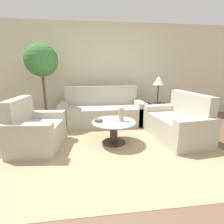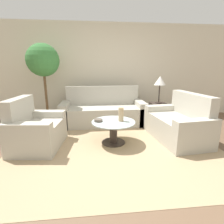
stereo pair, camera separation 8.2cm
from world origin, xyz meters
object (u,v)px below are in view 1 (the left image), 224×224
(table_lamp, at_px, (159,82))
(sofa_main, at_px, (102,112))
(armchair, at_px, (34,132))
(loveseat, at_px, (179,124))
(coffee_table, at_px, (114,129))
(potted_plant, at_px, (42,65))
(vase, at_px, (121,114))
(bowl, at_px, (99,120))

(table_lamp, bearing_deg, sofa_main, 173.66)
(armchair, xyz_separation_m, table_lamp, (2.71, 1.14, 0.77))
(sofa_main, height_order, loveseat, sofa_main)
(coffee_table, bearing_deg, potted_plant, 139.36)
(sofa_main, xyz_separation_m, table_lamp, (1.41, -0.16, 0.77))
(loveseat, xyz_separation_m, vase, (-1.20, -0.06, 0.26))
(armchair, relative_size, table_lamp, 1.57)
(vase, bearing_deg, armchair, -178.86)
(coffee_table, height_order, bowl, bowl)
(loveseat, bearing_deg, armchair, -94.39)
(sofa_main, relative_size, armchair, 1.96)
(sofa_main, bearing_deg, potted_plant, 178.74)
(armchair, relative_size, coffee_table, 1.31)
(coffee_table, distance_m, vase, 0.32)
(vase, height_order, bowl, vase)
(table_lamp, relative_size, vase, 2.62)
(armchair, distance_m, loveseat, 2.77)
(coffee_table, relative_size, potted_plant, 0.42)
(potted_plant, bearing_deg, vase, -37.85)
(armchair, bearing_deg, sofa_main, -39.31)
(sofa_main, relative_size, loveseat, 1.44)
(coffee_table, distance_m, potted_plant, 2.33)
(sofa_main, height_order, armchair, sofa_main)
(potted_plant, height_order, vase, potted_plant)
(armchair, height_order, coffee_table, armchair)
(table_lamp, xyz_separation_m, bowl, (-1.57, -1.09, -0.61))
(loveseat, xyz_separation_m, potted_plant, (-2.86, 1.23, 1.18))
(armchair, relative_size, vase, 4.13)
(bowl, bearing_deg, loveseat, 1.69)
(loveseat, bearing_deg, table_lamp, 176.89)
(table_lamp, relative_size, potted_plant, 0.35)
(loveseat, height_order, coffee_table, loveseat)
(armchair, bearing_deg, coffee_table, -83.27)
(vase, bearing_deg, sofa_main, 101.96)
(vase, bearing_deg, bowl, 178.32)
(coffee_table, relative_size, vase, 3.16)
(armchair, bearing_deg, table_lamp, -61.33)
(loveseat, bearing_deg, coffee_table, -93.23)
(coffee_table, xyz_separation_m, bowl, (-0.28, 0.02, 0.18))
(bowl, bearing_deg, coffee_table, -4.83)
(sofa_main, distance_m, vase, 1.32)
(sofa_main, xyz_separation_m, loveseat, (1.47, -1.20, -0.00))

